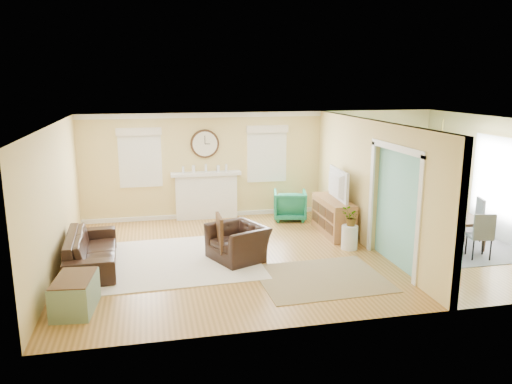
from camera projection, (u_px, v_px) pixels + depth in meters
floor at (298, 252)px, 10.00m from camera, size 9.00×9.00×0.00m
wall_back at (264, 164)px, 12.58m from camera, size 9.00×0.02×2.60m
wall_front at (363, 234)px, 6.86m from camera, size 9.00×0.02×2.60m
wall_left at (55, 200)px, 8.79m from camera, size 0.02×6.00×2.60m
wall_right at (501, 179)px, 10.64m from camera, size 0.02×6.00×2.60m
ceiling at (301, 121)px, 9.43m from camera, size 9.00×6.00×0.02m
partition at (366, 180)px, 10.29m from camera, size 0.17×6.00×2.60m
fireplace at (206, 195)px, 12.31m from camera, size 1.70×0.30×1.17m
wall_clock at (205, 144)px, 12.12m from camera, size 0.70×0.07×0.70m
window_left at (140, 154)px, 11.83m from camera, size 1.05×0.13×1.42m
window_right at (267, 150)px, 12.47m from camera, size 1.05×0.13×1.42m
french_doors at (498, 188)px, 10.68m from camera, size 0.06×1.70×2.20m
pendant at (442, 139)px, 10.14m from camera, size 0.30×0.30×0.55m
rug_cream at (175, 260)px, 9.51m from camera, size 3.20×2.80×0.02m
rug_jute at (321, 278)px, 8.65m from camera, size 2.20×1.83×0.01m
rug_grey at (442, 241)px, 10.66m from camera, size 2.42×3.03×0.01m
sofa at (92, 250)px, 9.15m from camera, size 0.97×2.23×0.64m
eames_chair at (238, 242)px, 9.52m from camera, size 1.24×1.31×0.67m
green_chair at (290, 205)px, 12.25m from camera, size 0.94×0.95×0.72m
trunk at (75, 294)px, 7.40m from camera, size 0.65×0.96×0.52m
credenza at (333, 216)px, 11.08m from camera, size 0.51×1.51×0.80m
tv at (333, 184)px, 10.92m from camera, size 0.21×1.18×0.67m
garden_stool at (350, 237)px, 10.12m from camera, size 0.33×0.33×0.49m
potted_plant at (350, 217)px, 10.03m from camera, size 0.35×0.31×0.37m
dining_table at (443, 227)px, 10.59m from camera, size 1.07×1.85×0.64m
dining_chair_n at (419, 205)px, 11.54m from camera, size 0.46×0.46×0.90m
dining_chair_s at (480, 231)px, 9.54m from camera, size 0.49×0.49×0.92m
dining_chair_w at (416, 219)px, 10.50m from camera, size 0.41×0.41×0.86m
dining_chair_e at (471, 216)px, 10.63m from camera, size 0.50×0.50×0.92m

